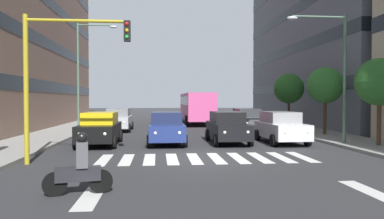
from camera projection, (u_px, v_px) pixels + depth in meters
ground_plane at (205, 158)px, 14.51m from camera, size 180.00×180.00×0.00m
crosswalk_markings at (205, 158)px, 14.51m from camera, size 8.55×2.80×0.01m
lane_arrow_0 at (368, 190)px, 9.37m from camera, size 0.50×2.20×0.01m
lane_arrow_1 at (90, 197)px, 8.70m from camera, size 0.50×2.20×0.01m
car_0 at (281, 127)px, 19.65m from camera, size 2.02×4.44×1.72m
car_1 at (227, 127)px, 19.62m from camera, size 2.02×4.44×1.72m
car_2 at (166, 128)px, 19.26m from camera, size 2.02×4.44×1.72m
car_3 at (100, 128)px, 18.70m from camera, size 2.02×4.44×1.72m
car_row2_0 at (247, 120)px, 26.62m from camera, size 2.02×4.44×1.72m
car_row2_1 at (119, 119)px, 27.27m from camera, size 2.02×4.44×1.72m
bus_behind_traffic at (196, 105)px, 35.44m from camera, size 2.78×10.50×3.00m
motorcycle_with_rider at (79, 169)px, 8.96m from camera, size 1.69×0.45×1.57m
traffic_light_gantry at (56, 65)px, 13.18m from camera, size 3.88×0.36×5.50m
street_lamp_left at (334, 63)px, 18.43m from camera, size 3.19×0.28×6.63m
street_lamp_right at (84, 65)px, 26.20m from camera, size 2.92×0.28×7.84m
street_tree_0 at (380, 82)px, 17.46m from camera, size 2.33×2.33×4.27m
street_tree_1 at (325, 85)px, 23.06m from camera, size 2.32×2.32×4.33m
street_tree_2 at (289, 89)px, 28.95m from camera, size 2.43×2.43×4.36m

